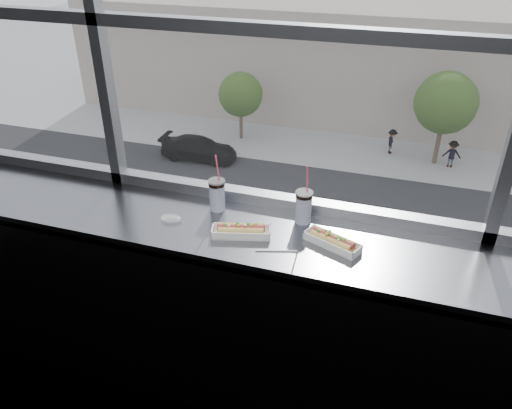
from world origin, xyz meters
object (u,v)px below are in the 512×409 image
(pedestrian_c, at_px, (452,151))
(car_far_a, at_px, (199,145))
(loose_straw, at_px, (276,251))
(car_near_c, at_px, (364,247))
(wrapper, at_px, (171,218))
(pedestrian_b, at_px, (392,139))
(tree_left, at_px, (241,95))
(hotdog_tray_left, at_px, (241,231))
(car_near_b, at_px, (244,226))
(car_near_a, at_px, (77,195))
(soda_cup_right, at_px, (304,205))
(hotdog_tray_right, at_px, (332,241))
(soda_cup_left, at_px, (217,193))
(tree_center, at_px, (446,103))

(pedestrian_c, bearing_deg, car_far_a, 13.85)
(loose_straw, bearing_deg, car_far_a, 98.80)
(loose_straw, relative_size, car_near_c, 0.03)
(wrapper, height_order, pedestrian_b, wrapper)
(car_near_c, xyz_separation_m, pedestrian_b, (0.11, 12.64, -0.00))
(tree_left, bearing_deg, car_far_a, -109.10)
(hotdog_tray_left, relative_size, car_near_b, 0.05)
(car_near_a, xyz_separation_m, car_far_a, (3.20, 8.00, -0.08))
(pedestrian_c, bearing_deg, car_near_b, 51.64)
(hotdog_tray_left, height_order, pedestrian_b, hotdog_tray_left)
(hotdog_tray_left, distance_m, car_near_c, 19.76)
(car_far_a, bearing_deg, loose_straw, -156.57)
(soda_cup_right, distance_m, car_near_a, 24.73)
(pedestrian_c, xyz_separation_m, tree_left, (-13.66, 0.29, 2.07))
(loose_straw, height_order, car_near_a, loose_straw)
(hotdog_tray_right, distance_m, soda_cup_right, 0.25)
(pedestrian_c, bearing_deg, loose_straw, 83.49)
(hotdog_tray_right, height_order, pedestrian_b, hotdog_tray_right)
(pedestrian_b, bearing_deg, soda_cup_left, -179.94)
(pedestrian_c, distance_m, tree_left, 13.82)
(wrapper, bearing_deg, car_near_a, 131.54)
(pedestrian_b, height_order, tree_center, tree_center)
(hotdog_tray_right, bearing_deg, soda_cup_right, 160.00)
(car_near_a, bearing_deg, tree_left, -16.69)
(car_near_b, relative_size, tree_left, 1.24)
(car_near_a, distance_m, tree_left, 13.01)
(hotdog_tray_right, height_order, tree_center, hotdog_tray_right)
(wrapper, height_order, car_near_a, wrapper)
(car_near_c, xyz_separation_m, tree_left, (-9.92, 12.00, 2.12))
(hotdog_tray_right, relative_size, car_near_c, 0.05)
(car_near_b, xyz_separation_m, tree_left, (-4.39, 12.00, 2.12))
(soda_cup_right, relative_size, loose_straw, 1.69)
(soda_cup_right, xyz_separation_m, loose_straw, (-0.06, -0.29, -0.09))
(loose_straw, bearing_deg, hotdog_tray_left, 142.32)
(soda_cup_left, xyz_separation_m, soda_cup_right, (0.45, 0.02, 0.00))
(hotdog_tray_left, distance_m, wrapper, 0.39)
(car_near_b, distance_m, tree_center, 14.91)
(car_near_a, bearing_deg, wrapper, -134.23)
(pedestrian_b, bearing_deg, car_near_c, 179.51)
(pedestrian_c, relative_size, tree_left, 0.44)
(hotdog_tray_left, height_order, car_far_a, hotdog_tray_left)
(car_near_a, bearing_deg, car_near_b, -85.78)
(hotdog_tray_left, bearing_deg, tree_left, 94.51)
(hotdog_tray_right, distance_m, pedestrian_b, 31.00)
(pedestrian_c, height_order, tree_center, tree_center)
(wrapper, distance_m, car_near_c, 19.74)
(hotdog_tray_right, relative_size, pedestrian_b, 0.15)
(soda_cup_left, bearing_deg, soda_cup_right, 2.59)
(car_far_a, distance_m, pedestrian_b, 12.32)
(hotdog_tray_left, xyz_separation_m, car_near_a, (-14.84, 16.34, -11.06))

